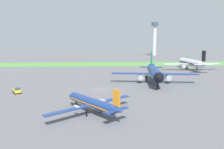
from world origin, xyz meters
The scene contains 7 objects.
ground_plane centered at (0.00, 0.00, 0.00)m, with size 600.00×600.00×0.00m, color slate.
grass_taxiway_strip centered at (0.00, 82.08, 0.04)m, with size 360.00×28.00×0.08m, color #549342.
airplane_midfield_jet centered at (20.71, 10.26, 4.19)m, with size 32.85×32.35×11.64m.
airplane_foreground_turboprop centered at (-2.19, -23.69, 2.46)m, with size 18.45×16.45×6.73m.
airplane_parked_jet_far centered at (51.60, 46.63, 4.12)m, with size 32.37×31.73×11.45m.
pushback_tug_near_gate centered at (-25.97, -3.54, 0.91)m, with size 3.41×4.01×1.95m.
control_tower centered at (65.14, 178.66, 22.58)m, with size 8.00×8.00×38.50m.
Camera 1 is at (-0.69, -68.82, 15.67)m, focal length 33.83 mm.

